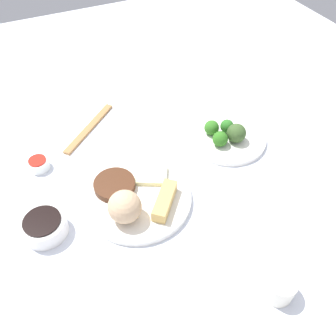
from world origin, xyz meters
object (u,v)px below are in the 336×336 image
main_plate (140,198)px  broccoli_plate (227,137)px  teacup (279,287)px  chopsticks_pair (89,128)px  soy_sauce_bowl (44,227)px  sauce_ramekin_sweet_and_sour (39,165)px

main_plate → broccoli_plate: (0.30, 0.10, -0.00)m
teacup → chopsticks_pair: bearing=106.9°
main_plate → soy_sauce_bowl: (-0.22, 0.00, 0.01)m
main_plate → sauce_ramekin_sweet_and_sour: size_ratio=4.73×
sauce_ramekin_sweet_and_sour → chopsticks_pair: 0.19m
soy_sauce_bowl → sauce_ramekin_sweet_and_sour: (0.03, 0.20, -0.01)m
soy_sauce_bowl → sauce_ramekin_sweet_and_sour: soy_sauce_bowl is taller
broccoli_plate → teacup: teacup is taller
main_plate → sauce_ramekin_sweet_and_sour: 0.29m
main_plate → broccoli_plate: size_ratio=1.18×
sauce_ramekin_sweet_and_sour → teacup: teacup is taller
broccoli_plate → sauce_ramekin_sweet_and_sour: size_ratio=4.02×
main_plate → broccoli_plate: bearing=17.7°
broccoli_plate → sauce_ramekin_sweet_and_sour: 0.51m
chopsticks_pair → main_plate: bearing=-83.4°
sauce_ramekin_sweet_and_sour → broccoli_plate: bearing=-12.5°
sauce_ramekin_sweet_and_sour → chopsticks_pair: (0.16, 0.10, -0.01)m
soy_sauce_bowl → chopsticks_pair: soy_sauce_bowl is taller
sauce_ramekin_sweet_and_sour → teacup: 0.64m
soy_sauce_bowl → sauce_ramekin_sweet_and_sour: size_ratio=1.85×
soy_sauce_bowl → sauce_ramekin_sweet_and_sour: 0.20m
main_plate → sauce_ramekin_sweet_and_sour: (-0.20, 0.21, 0.01)m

